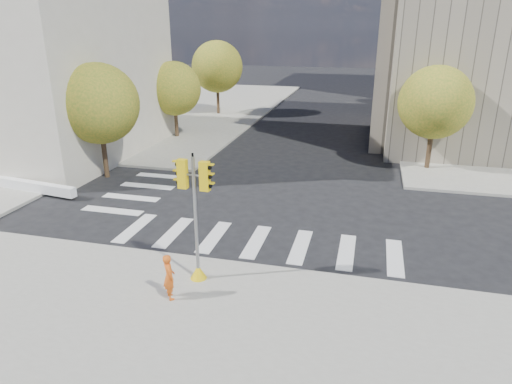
% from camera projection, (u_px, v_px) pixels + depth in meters
% --- Properties ---
extents(ground, '(160.00, 160.00, 0.00)m').
position_uv_depth(ground, '(269.00, 222.00, 20.25)').
color(ground, black).
rests_on(ground, ground).
extents(sidewalk_far_left, '(28.00, 40.00, 0.15)m').
position_uv_depth(sidewalk_far_left, '(140.00, 107.00, 48.50)').
color(sidewalk_far_left, gray).
rests_on(sidewalk_far_left, ground).
extents(classical_building, '(19.00, 15.00, 12.70)m').
position_uv_depth(classical_building, '(0.00, 54.00, 29.92)').
color(classical_building, beige).
rests_on(classical_building, ground).
extents(tree_lw_near, '(4.40, 4.40, 6.41)m').
position_uv_depth(tree_lw_near, '(99.00, 104.00, 24.86)').
color(tree_lw_near, '#382616').
rests_on(tree_lw_near, ground).
extents(tree_lw_mid, '(4.00, 4.00, 5.77)m').
position_uv_depth(tree_lw_mid, '(174.00, 89.00, 34.11)').
color(tree_lw_mid, '#382616').
rests_on(tree_lw_mid, ground).
extents(tree_lw_far, '(4.80, 4.80, 6.95)m').
position_uv_depth(tree_lw_far, '(217.00, 67.00, 42.94)').
color(tree_lw_far, '#382616').
rests_on(tree_lw_far, ground).
extents(tree_re_near, '(4.20, 4.20, 6.16)m').
position_uv_depth(tree_re_near, '(435.00, 103.00, 26.21)').
color(tree_re_near, '#382616').
rests_on(tree_re_near, ground).
extents(tree_re_mid, '(4.60, 4.60, 6.66)m').
position_uv_depth(tree_re_mid, '(419.00, 76.00, 37.03)').
color(tree_re_mid, '#382616').
rests_on(tree_re_mid, ground).
extents(tree_re_far, '(4.00, 4.00, 5.88)m').
position_uv_depth(tree_re_far, '(410.00, 69.00, 48.11)').
color(tree_re_far, '#382616').
rests_on(tree_re_far, ground).
extents(lamp_near, '(0.35, 0.18, 8.11)m').
position_uv_depth(lamp_near, '(438.00, 85.00, 29.55)').
color(lamp_near, black).
rests_on(lamp_near, sidewalk_far_right).
extents(lamp_far, '(0.35, 0.18, 8.11)m').
position_uv_depth(lamp_far, '(420.00, 67.00, 42.29)').
color(lamp_far, black).
rests_on(lamp_far, sidewalk_far_right).
extents(traffic_signal, '(1.07, 0.56, 4.40)m').
position_uv_depth(traffic_signal, '(196.00, 228.00, 14.88)').
color(traffic_signal, '#DFB80B').
rests_on(traffic_signal, sidewalk_near).
extents(photographer, '(0.63, 0.66, 1.51)m').
position_uv_depth(photographer, '(169.00, 277.00, 14.15)').
color(photographer, '#DD5814').
rests_on(photographer, sidewalk_near).
extents(planter_wall, '(6.00, 1.19, 0.50)m').
position_uv_depth(planter_wall, '(28.00, 186.00, 23.68)').
color(planter_wall, white).
rests_on(planter_wall, sidewalk_left_near).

